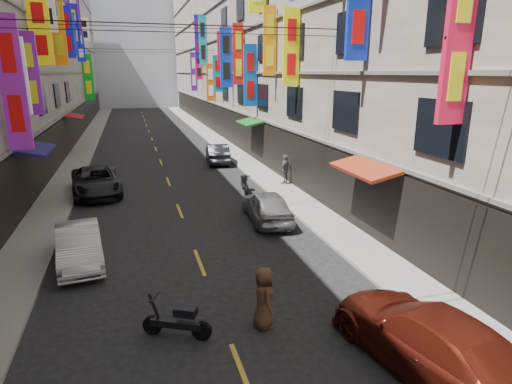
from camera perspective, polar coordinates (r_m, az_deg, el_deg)
sidewalk_left at (r=38.50m, az=-22.19°, el=5.00°), size 2.00×90.00×0.12m
sidewalk_right at (r=39.11m, az=-4.38°, el=6.26°), size 2.00×90.00×0.12m
building_row_right at (r=40.37m, az=4.20°, el=19.98°), size 10.14×90.00×19.00m
haze_block at (r=87.90m, az=-15.82°, el=18.09°), size 18.00×8.00×22.00m
shop_signage at (r=31.09m, az=-13.34°, el=20.10°), size 14.00×55.00×11.36m
street_awnings at (r=22.04m, az=-14.38°, el=6.26°), size 13.99×35.20×0.41m
overhead_cables at (r=25.94m, az=-12.74°, el=20.58°), size 14.00×38.04×1.24m
lane_markings at (r=35.40m, az=-12.92°, el=4.83°), size 0.12×80.20×0.01m
scooter_crossing at (r=11.28m, az=-10.39°, el=-16.60°), size 1.65×0.96×1.14m
scooter_far_right at (r=23.66m, az=-1.55°, el=1.03°), size 0.58×1.80×1.14m
car_left_mid at (r=16.07m, az=-22.54°, el=-6.56°), size 1.92×4.18×1.33m
car_left_far at (r=24.73m, az=-20.59°, el=1.34°), size 3.02×5.46×1.45m
car_right_near at (r=10.67m, az=22.03°, el=-17.70°), size 2.91×5.41×1.49m
car_right_mid at (r=18.98m, az=1.47°, el=-1.86°), size 1.92×4.21×1.40m
car_right_far at (r=31.52m, az=-5.17°, el=5.16°), size 1.94×4.42×1.41m
pedestrian_rfar at (r=24.99m, az=3.93°, el=3.03°), size 1.12×1.07×1.70m
pedestrian_crossing at (r=11.30m, az=0.99°, el=-13.92°), size 0.59×0.84×1.67m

